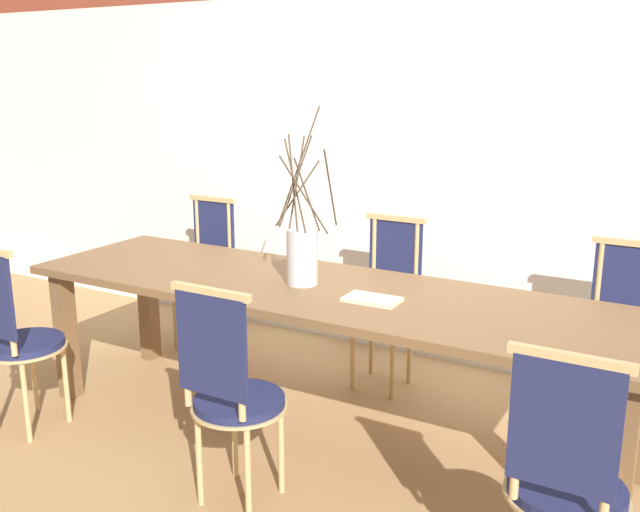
# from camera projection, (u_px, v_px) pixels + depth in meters

# --- Properties ---
(ground_plane) EXTENTS (16.00, 16.00, 0.00)m
(ground_plane) POSITION_uv_depth(u_px,v_px,m) (320.00, 432.00, 3.55)
(ground_plane) COLOR #A87F51
(wall_rear) EXTENTS (12.00, 0.06, 3.20)m
(wall_rear) POSITION_uv_depth(u_px,v_px,m) (422.00, 97.00, 4.18)
(wall_rear) COLOR white
(wall_rear) RESTS_ON ground_plane
(dining_table) EXTENTS (3.02, 0.85, 0.76)m
(dining_table) POSITION_uv_depth(u_px,v_px,m) (320.00, 305.00, 3.38)
(dining_table) COLOR brown
(dining_table) RESTS_ON ground_plane
(chair_near_leftend) EXTENTS (0.40, 0.40, 0.97)m
(chair_near_leftend) POSITION_uv_depth(u_px,v_px,m) (15.00, 333.00, 3.45)
(chair_near_leftend) COLOR #1E234C
(chair_near_leftend) RESTS_ON ground_plane
(chair_near_left) EXTENTS (0.40, 0.40, 0.97)m
(chair_near_left) POSITION_uv_depth(u_px,v_px,m) (231.00, 390.00, 2.83)
(chair_near_left) COLOR #1E234C
(chair_near_left) RESTS_ON ground_plane
(chair_near_center) EXTENTS (0.40, 0.40, 0.97)m
(chair_near_center) POSITION_uv_depth(u_px,v_px,m) (565.00, 477.00, 2.22)
(chair_near_center) COLOR #1E234C
(chair_near_center) RESTS_ON ground_plane
(chair_far_leftend) EXTENTS (0.40, 0.40, 0.97)m
(chair_far_leftend) POSITION_uv_depth(u_px,v_px,m) (205.00, 268.00, 4.62)
(chair_far_leftend) COLOR #1E234C
(chair_far_leftend) RESTS_ON ground_plane
(chair_far_left) EXTENTS (0.40, 0.40, 0.97)m
(chair_far_left) POSITION_uv_depth(u_px,v_px,m) (386.00, 298.00, 4.00)
(chair_far_left) COLOR #1E234C
(chair_far_left) RESTS_ON ground_plane
(chair_far_center) EXTENTS (0.40, 0.40, 0.97)m
(chair_far_center) POSITION_uv_depth(u_px,v_px,m) (619.00, 336.00, 3.42)
(chair_far_center) COLOR #1E234C
(chair_far_center) RESTS_ON ground_plane
(vase_centerpiece) EXTENTS (0.33, 0.33, 0.83)m
(vase_centerpiece) POSITION_uv_depth(u_px,v_px,m) (302.00, 254.00, 3.37)
(vase_centerpiece) COLOR silver
(vase_centerpiece) RESTS_ON dining_table
(book_stack) EXTENTS (0.25, 0.15, 0.02)m
(book_stack) POSITION_uv_depth(u_px,v_px,m) (372.00, 299.00, 3.14)
(book_stack) COLOR beige
(book_stack) RESTS_ON dining_table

